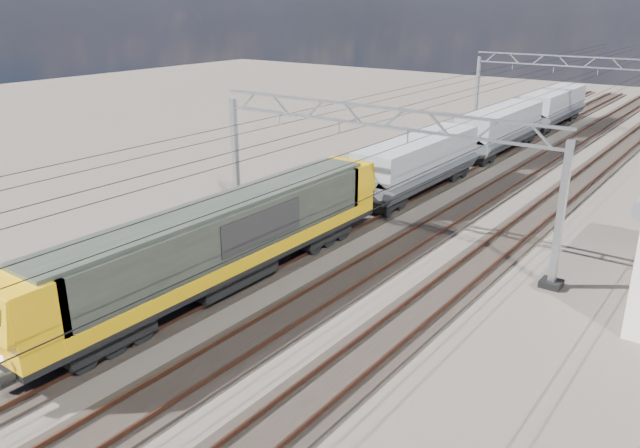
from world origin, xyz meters
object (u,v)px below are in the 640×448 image
Objects in this scene: hopper_wagon_third at (554,105)px; catenary_gantry_mid at (371,169)px; hopper_wagon_mid at (500,127)px; catenary_gantry_far at (572,91)px; hopper_wagon_lead at (418,161)px; locomotive at (224,239)px.

catenary_gantry_mid is at bearing -86.94° from hopper_wagon_third.
catenary_gantry_mid is 23.41m from hopper_wagon_mid.
hopper_wagon_lead is (-2.00, -26.93, -1.67)m from catenary_gantry_far.
hopper_wagon_mid is (0.00, 14.20, 0.00)m from hopper_wagon_lead.
locomotive is 1.62× the size of hopper_wagon_lead.
hopper_wagon_lead is (-0.00, 17.70, -0.09)m from locomotive.
hopper_wagon_mid is at bearing -98.93° from catenary_gantry_far.
catenary_gantry_far is 2.99m from hopper_wagon_third.
catenary_gantry_mid reaches higher than hopper_wagon_third.
hopper_wagon_third is at bearing 143.75° from catenary_gantry_far.
catenary_gantry_mid is 9.43m from hopper_wagon_lead.
catenary_gantry_far reaches higher than hopper_wagon_third.
hopper_wagon_mid is 1.00× the size of hopper_wagon_third.
locomotive is (-2.00, -8.63, -1.58)m from catenary_gantry_mid.
catenary_gantry_far reaches higher than hopper_wagon_mid.
hopper_wagon_mid is at bearing -90.00° from hopper_wagon_third.
hopper_wagon_mid is (-2.00, -12.73, -1.67)m from catenary_gantry_far.
catenary_gantry_mid reaches higher than hopper_wagon_lead.
hopper_wagon_third is (0.00, 14.20, 0.00)m from hopper_wagon_mid.
catenary_gantry_mid reaches higher than locomotive.
locomotive is at bearing -92.57° from catenary_gantry_far.
locomotive is 1.62× the size of hopper_wagon_third.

